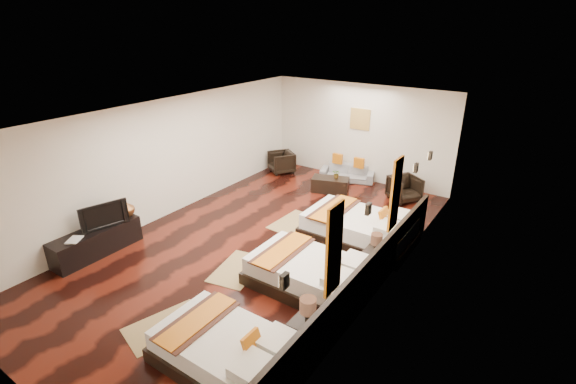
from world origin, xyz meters
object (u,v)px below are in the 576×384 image
Objects in this scene: bed_mid at (311,273)px; bed_far at (360,228)px; tv_console at (97,241)px; armchair_right at (404,189)px; coffee_table at (330,185)px; armchair_left at (281,162)px; table_plant at (337,174)px; tv at (103,214)px; figurine at (126,208)px; bed_near at (227,350)px; book at (68,240)px; nightstand_b at (375,258)px; nightstand_a at (307,332)px; sofa at (347,173)px.

bed_far is (0.00, 2.03, 0.02)m from bed_mid.
bed_far is 5.47m from tv_console.
bed_mid is 3.00× the size of armchair_right.
armchair_left is at bearing 165.85° from coffee_table.
armchair_left reaches higher than table_plant.
tv is at bearing -113.32° from coffee_table.
tv is 0.57m from figurine.
bed_near is at bearing -90.05° from bed_mid.
book is at bearing 177.44° from bed_near.
bed_far is 1.19m from nightstand_b.
bed_far is at bearing -146.46° from armchair_right.
armchair_right is 2.91× the size of table_plant.
tv_console is at bearing -178.23° from nightstand_a.
nightstand_b is at bearing -48.35° from tv.
book is at bearing -125.69° from sofa.
bed_mid is 4.37m from tv.
sofa is (2.36, 5.84, -0.50)m from figurine.
figurine is at bearing 176.32° from armchair_right.
tv_console is 6.17m from table_plant.
bed_far is at bearing 33.09° from figurine.
bed_mid reaches higher than coffee_table.
nightstand_b is at bearing 27.55° from tv_console.
bed_far is at bearing 39.88° from tv_console.
bed_far is 3.20× the size of armchair_right.
table_plant is (-1.70, 6.36, 0.26)m from bed_near.
table_plant is at bearing 67.98° from book.
nightstand_b is at bearing -49.02° from coffee_table.
tv_console is at bearing -179.98° from armchair_right.
armchair_left is at bearing 127.89° from nightstand_a.
armchair_right is at bearing 89.46° from bed_near.
bed_far is 5.84m from book.
table_plant is (-1.70, 2.13, 0.22)m from bed_far.
bed_far reaches higher than bed_mid.
bed_near is at bearing -86.87° from tv.
bed_near is at bearing -102.79° from nightstand_b.
tv_console is (-4.20, 0.72, 0.01)m from bed_near.
tv_console is at bearing -113.89° from table_plant.
nightstand_b is at bearing 77.21° from bed_near.
bed_near is 1.29× the size of sofa.
armchair_left is (0.34, 5.30, -0.40)m from figurine.
bed_near is at bearing -90.05° from bed_far.
book is at bearing -172.08° from nightstand_a.
tv is 2.95× the size of book.
table_plant is (2.50, 6.17, -0.04)m from book.
armchair_left is at bearing 177.62° from sofa.
nightstand_a is 2.81× the size of book.
bed_far is 5.03m from figurine.
bed_mid is 2.17× the size of coffee_table.
bed_near is 8.09× the size of table_plant.
table_plant is at bearing 128.66° from nightstand_b.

